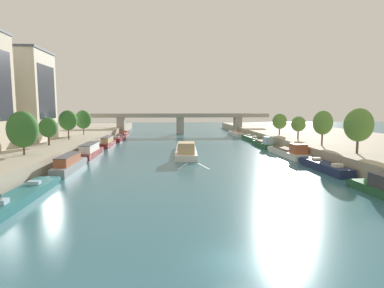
% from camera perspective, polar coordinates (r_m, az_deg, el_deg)
% --- Properties ---
extents(ground_plane, '(400.00, 400.00, 0.00)m').
position_cam_1_polar(ground_plane, '(22.52, 7.92, -20.43)').
color(ground_plane, '#336675').
extents(quay_left, '(36.00, 170.00, 2.59)m').
position_cam_1_polar(quay_left, '(83.54, -30.12, -0.40)').
color(quay_left, '#A89E89').
rests_on(quay_left, ground).
extents(quay_right, '(36.00, 170.00, 2.59)m').
position_cam_1_polar(quay_right, '(87.70, 26.90, 0.07)').
color(quay_right, '#A89E89').
rests_on(quay_right, ground).
extents(barge_midriver, '(5.55, 22.38, 3.36)m').
position_cam_1_polar(barge_midriver, '(68.56, -1.07, -1.12)').
color(barge_midriver, silver).
rests_on(barge_midriver, ground).
extents(wake_behind_barge, '(5.59, 6.05, 0.03)m').
position_cam_1_polar(wake_behind_barge, '(55.10, 0.22, -4.05)').
color(wake_behind_barge, '#A5D1DB').
rests_on(wake_behind_barge, ground).
extents(moored_boat_left_midway, '(2.99, 16.70, 2.15)m').
position_cam_1_polar(moored_boat_left_midway, '(39.83, -28.54, -8.25)').
color(moored_boat_left_midway, '#23666B').
rests_on(moored_boat_left_midway, ground).
extents(moored_boat_left_far, '(2.40, 13.41, 2.74)m').
position_cam_1_polar(moored_boat_left_far, '(54.66, -21.39, -3.39)').
color(moored_boat_left_far, gray).
rests_on(moored_boat_left_far, ground).
extents(moored_boat_left_end, '(2.82, 14.71, 2.80)m').
position_cam_1_polar(moored_boat_left_end, '(69.66, -17.98, -1.17)').
color(moored_boat_left_end, maroon).
rests_on(moored_boat_left_end, ground).
extents(moored_boat_left_second, '(2.33, 13.22, 2.66)m').
position_cam_1_polar(moored_boat_left_second, '(86.25, -15.06, 0.33)').
color(moored_boat_left_second, maroon).
rests_on(moored_boat_left_second, ground).
extents(moored_boat_left_upstream, '(3.17, 16.34, 2.26)m').
position_cam_1_polar(moored_boat_left_upstream, '(102.05, -13.18, 1.04)').
color(moored_boat_left_upstream, maroon).
rests_on(moored_boat_left_upstream, ground).
extents(moored_boat_left_downstream, '(2.75, 13.75, 2.21)m').
position_cam_1_polar(moored_boat_left_downstream, '(119.35, -12.25, 1.84)').
color(moored_boat_left_downstream, maroon).
rests_on(moored_boat_left_downstream, ground).
extents(moored_boat_right_midway, '(2.99, 13.80, 2.42)m').
position_cam_1_polar(moored_boat_right_midway, '(55.74, 22.86, -3.75)').
color(moored_boat_right_midway, '#1E284C').
rests_on(moored_boat_right_midway, ground).
extents(moored_boat_right_upstream, '(3.72, 16.25, 3.17)m').
position_cam_1_polar(moored_boat_right_upstream, '(69.43, 17.18, -1.34)').
color(moored_boat_right_upstream, silver).
rests_on(moored_boat_right_upstream, ground).
extents(moored_boat_right_downstream, '(2.68, 13.29, 3.04)m').
position_cam_1_polar(moored_boat_right_downstream, '(84.40, 12.86, 0.12)').
color(moored_boat_right_downstream, '#235633').
rests_on(moored_boat_right_downstream, ground).
extents(moored_boat_right_near, '(2.82, 14.77, 2.37)m').
position_cam_1_polar(moored_boat_right_near, '(99.92, 10.70, 1.02)').
color(moored_boat_right_near, '#235633').
rests_on(moored_boat_right_near, ground).
extents(moored_boat_right_gap_after, '(3.29, 15.30, 2.27)m').
position_cam_1_polar(moored_boat_right_gap_after, '(117.40, 8.04, 1.87)').
color(moored_boat_right_gap_after, silver).
rests_on(moored_boat_right_gap_after, ground).
extents(tree_left_past_mid, '(4.76, 4.76, 7.10)m').
position_cam_1_polar(tree_left_past_mid, '(57.34, -28.41, 2.36)').
color(tree_left_past_mid, brown).
rests_on(tree_left_past_mid, quay_left).
extents(tree_left_end_of_row, '(3.54, 3.54, 5.69)m').
position_cam_1_polar(tree_left_end_of_row, '(69.73, -24.68, 2.75)').
color(tree_left_end_of_row, brown).
rests_on(tree_left_end_of_row, quay_left).
extents(tree_left_far, '(4.22, 4.22, 6.99)m').
position_cam_1_polar(tree_left_far, '(80.66, -21.62, 4.03)').
color(tree_left_far, brown).
rests_on(tree_left_far, quay_left).
extents(tree_left_by_lamp, '(4.35, 4.35, 6.90)m').
position_cam_1_polar(tree_left_by_lamp, '(93.41, -19.16, 4.23)').
color(tree_left_by_lamp, brown).
rests_on(tree_left_by_lamp, quay_left).
extents(tree_right_end_of_row, '(4.57, 4.57, 7.58)m').
position_cam_1_polar(tree_right_end_of_row, '(58.84, 28.01, 3.08)').
color(tree_right_end_of_row, brown).
rests_on(tree_right_end_of_row, quay_right).
extents(tree_right_third, '(3.85, 3.85, 7.07)m').
position_cam_1_polar(tree_right_third, '(68.53, 22.68, 3.60)').
color(tree_right_third, brown).
rests_on(tree_right_third, quay_right).
extents(tree_right_distant, '(3.44, 3.44, 5.56)m').
position_cam_1_polar(tree_right_distant, '(80.62, 18.78, 3.47)').
color(tree_right_distant, brown).
rests_on(tree_right_distant, quay_right).
extents(tree_right_past_mid, '(4.03, 4.03, 5.96)m').
position_cam_1_polar(tree_right_past_mid, '(92.78, 15.65, 4.00)').
color(tree_right_past_mid, brown).
rests_on(tree_right_past_mid, quay_right).
extents(building_left_middle, '(14.69, 12.64, 20.76)m').
position_cam_1_polar(building_left_middle, '(83.31, -29.46, 7.68)').
color(building_left_middle, beige).
rests_on(building_left_middle, quay_left).
extents(bridge_far, '(69.81, 4.40, 7.93)m').
position_cam_1_polar(bridge_far, '(123.19, -2.18, 4.27)').
color(bridge_far, gray).
rests_on(bridge_far, ground).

